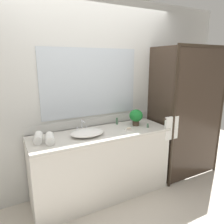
# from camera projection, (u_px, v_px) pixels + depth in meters

# --- Properties ---
(ground_plane) EXTENTS (8.00, 8.00, 0.00)m
(ground_plane) POSITION_uv_depth(u_px,v_px,m) (102.00, 194.00, 2.86)
(ground_plane) COLOR beige
(wall_back_with_mirror) EXTENTS (4.40, 0.06, 2.60)m
(wall_back_with_mirror) POSITION_uv_depth(u_px,v_px,m) (91.00, 97.00, 2.85)
(wall_back_with_mirror) COLOR silver
(wall_back_with_mirror) RESTS_ON ground_plane
(vanity_cabinet) EXTENTS (1.80, 0.58, 0.90)m
(vanity_cabinet) POSITION_uv_depth(u_px,v_px,m) (102.00, 164.00, 2.76)
(vanity_cabinet) COLOR silver
(vanity_cabinet) RESTS_ON ground_plane
(shower_enclosure) EXTENTS (1.20, 0.59, 2.00)m
(shower_enclosure) POSITION_uv_depth(u_px,v_px,m) (186.00, 115.00, 3.04)
(shower_enclosure) COLOR #2D2319
(shower_enclosure) RESTS_ON ground_plane
(sink_basin) EXTENTS (0.42, 0.31, 0.07)m
(sink_basin) POSITION_uv_depth(u_px,v_px,m) (87.00, 133.00, 2.53)
(sink_basin) COLOR white
(sink_basin) RESTS_ON vanity_cabinet
(faucet) EXTENTS (0.17, 0.13, 0.15)m
(faucet) POSITION_uv_depth(u_px,v_px,m) (82.00, 128.00, 2.68)
(faucet) COLOR silver
(faucet) RESTS_ON vanity_cabinet
(potted_plant) EXTENTS (0.19, 0.19, 0.23)m
(potted_plant) POSITION_uv_depth(u_px,v_px,m) (136.00, 116.00, 2.91)
(potted_plant) COLOR #473828
(potted_plant) RESTS_ON vanity_cabinet
(soap_dish) EXTENTS (0.10, 0.07, 0.04)m
(soap_dish) POSITION_uv_depth(u_px,v_px,m) (129.00, 129.00, 2.74)
(soap_dish) COLOR silver
(soap_dish) RESTS_ON vanity_cabinet
(amenity_bottle_shampoo) EXTENTS (0.03, 0.03, 0.07)m
(amenity_bottle_shampoo) POSITION_uv_depth(u_px,v_px,m) (148.00, 125.00, 2.83)
(amenity_bottle_shampoo) COLOR #4C7056
(amenity_bottle_shampoo) RESTS_ON vanity_cabinet
(amenity_bottle_body_wash) EXTENTS (0.03, 0.03, 0.09)m
(amenity_bottle_body_wash) POSITION_uv_depth(u_px,v_px,m) (117.00, 121.00, 2.98)
(amenity_bottle_body_wash) COLOR #4C7056
(amenity_bottle_body_wash) RESTS_ON vanity_cabinet
(amenity_bottle_conditioner) EXTENTS (0.03, 0.03, 0.09)m
(amenity_bottle_conditioner) POSITION_uv_depth(u_px,v_px,m) (139.00, 118.00, 3.15)
(amenity_bottle_conditioner) COLOR silver
(amenity_bottle_conditioner) RESTS_ON vanity_cabinet
(rolled_towel_near_edge) EXTENTS (0.14, 0.24, 0.09)m
(rolled_towel_near_edge) POSITION_uv_depth(u_px,v_px,m) (38.00, 138.00, 2.33)
(rolled_towel_near_edge) COLOR white
(rolled_towel_near_edge) RESTS_ON vanity_cabinet
(rolled_towel_middle) EXTENTS (0.13, 0.23, 0.10)m
(rolled_towel_middle) POSITION_uv_depth(u_px,v_px,m) (50.00, 138.00, 2.31)
(rolled_towel_middle) COLOR white
(rolled_towel_middle) RESTS_ON vanity_cabinet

